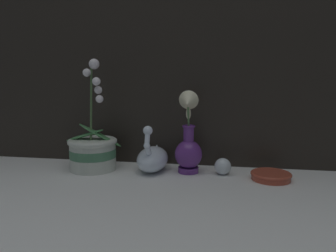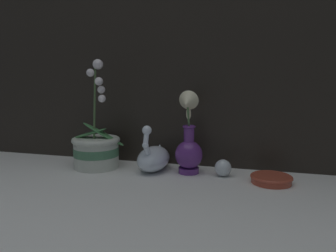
# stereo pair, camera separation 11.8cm
# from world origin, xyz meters

# --- Properties ---
(ground_plane) EXTENTS (2.80, 2.80, 0.00)m
(ground_plane) POSITION_xyz_m (0.00, 0.00, 0.00)
(ground_plane) COLOR silver
(window_backdrop) EXTENTS (2.80, 0.03, 1.20)m
(window_backdrop) POSITION_xyz_m (0.00, 0.28, 0.60)
(window_backdrop) COLOR black
(window_backdrop) RESTS_ON ground_plane
(orchid_potted_plant) EXTENTS (0.22, 0.19, 0.42)m
(orchid_potted_plant) POSITION_xyz_m (-0.31, 0.14, 0.08)
(orchid_potted_plant) COLOR beige
(orchid_potted_plant) RESTS_ON ground_plane
(swan_figurine) EXTENTS (0.11, 0.21, 0.18)m
(swan_figurine) POSITION_xyz_m (-0.08, 0.16, 0.05)
(swan_figurine) COLOR silver
(swan_figurine) RESTS_ON ground_plane
(blue_vase) EXTENTS (0.10, 0.12, 0.30)m
(blue_vase) POSITION_xyz_m (0.05, 0.15, 0.10)
(blue_vase) COLOR #602D7F
(blue_vase) RESTS_ON ground_plane
(glass_sphere) EXTENTS (0.06, 0.06, 0.06)m
(glass_sphere) POSITION_xyz_m (0.18, 0.15, 0.03)
(glass_sphere) COLOR silver
(glass_sphere) RESTS_ON ground_plane
(amber_dish) EXTENTS (0.14, 0.14, 0.03)m
(amber_dish) POSITION_xyz_m (0.34, 0.11, 0.02)
(amber_dish) COLOR #A8422D
(amber_dish) RESTS_ON ground_plane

